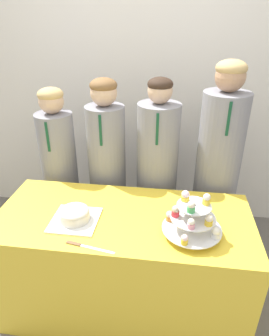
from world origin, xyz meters
The scene contains 9 objects.
wall_back centered at (0.00, 1.57, 1.35)m, with size 9.00×0.06×2.70m.
table centered at (0.00, 0.34, 0.39)m, with size 1.56×0.69×0.77m.
round_cake centered at (-0.27, 0.26, 0.81)m, with size 0.27×0.27×0.10m.
cake_knife centered at (-0.17, 0.06, 0.77)m, with size 0.28×0.07×0.01m.
cupcake_stand centered at (0.41, 0.23, 0.89)m, with size 0.33×0.33×0.26m.
student_0 centered at (-0.61, 0.90, 0.67)m, with size 0.28×0.28×1.41m.
student_1 centered at (-0.22, 0.90, 0.71)m, with size 0.29×0.29×1.48m.
student_2 centered at (0.17, 0.90, 0.70)m, with size 0.31×0.31×1.50m.
student_3 centered at (0.61, 0.90, 0.77)m, with size 0.32×0.32×1.61m.
Camera 1 is at (0.27, -1.11, 1.86)m, focal length 32.00 mm.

